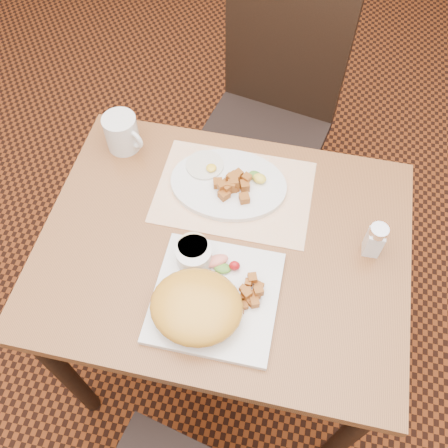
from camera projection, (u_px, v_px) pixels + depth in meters
ground at (224, 345)px, 1.85m from camera, size 8.00×8.00×0.00m
table at (224, 264)px, 1.31m from camera, size 0.90×0.70×0.75m
chair_far at (269, 111)px, 1.75m from camera, size 0.50×0.50×0.97m
placemat at (234, 192)px, 1.30m from camera, size 0.40×0.28×0.00m
plate_square at (216, 297)px, 1.13m from camera, size 0.28×0.28×0.02m
plate_oval at (228, 184)px, 1.30m from camera, size 0.31×0.24×0.02m
hollandaise_mound at (196, 306)px, 1.07m from camera, size 0.20×0.18×0.07m
ramekin at (194, 254)px, 1.16m from camera, size 0.08×0.09×0.05m
garnish_sq at (222, 264)px, 1.16m from camera, size 0.09×0.06×0.03m
fried_egg at (206, 165)px, 1.32m from camera, size 0.10×0.10×0.02m
garnish_ov at (258, 177)px, 1.29m from camera, size 0.06×0.05×0.02m
salt_shaker at (375, 240)px, 1.16m from camera, size 0.04×0.04×0.10m
coffee_mug at (122, 133)px, 1.35m from camera, size 0.12×0.09×0.10m
home_fries_sq at (249, 294)px, 1.11m from camera, size 0.08×0.10×0.04m
home_fries_ov at (234, 185)px, 1.27m from camera, size 0.11×0.09×0.04m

